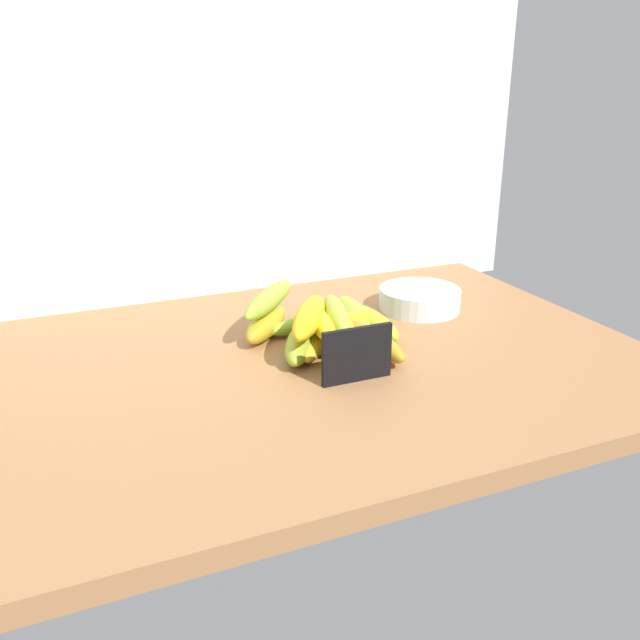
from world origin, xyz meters
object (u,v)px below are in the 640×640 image
banana_8 (346,337)px  banana_10 (309,317)px  banana_13 (321,323)px  banana_11 (337,315)px  chalkboard_sign (357,357)px  banana_1 (266,324)px  banana_4 (301,343)px  banana_9 (372,323)px  banana_12 (269,299)px  fruit_bowl (420,299)px  banana_0 (319,313)px  banana_5 (316,322)px  banana_2 (317,340)px  banana_7 (342,325)px  banana_3 (371,341)px  banana_6 (354,315)px

banana_8 → banana_10: 7.85cm
banana_13 → banana_11: bearing=20.4°
chalkboard_sign → banana_1: (-6.29, 22.10, -1.68)cm
banana_4 → banana_9: size_ratio=0.94×
chalkboard_sign → banana_12: chalkboard_sign is taller
fruit_bowl → banana_0: bearing=175.7°
banana_4 → banana_5: (6.40, 9.07, -0.54)cm
banana_2 → banana_7: bearing=30.7°
banana_12 → banana_3: bearing=-50.9°
banana_0 → banana_7: (0.51, -8.50, 0.49)cm
banana_13 → banana_1: bearing=117.4°
chalkboard_sign → banana_13: 11.52cm
chalkboard_sign → banana_11: 13.08cm
banana_2 → banana_7: size_ratio=1.07×
banana_0 → banana_1: 11.52cm
banana_2 → banana_13: 3.77cm
banana_7 → banana_11: bearing=-125.4°
banana_1 → banana_7: bearing=-25.7°
banana_0 → banana_13: 15.12cm
banana_6 → banana_12: (-14.79, 2.78, 4.06)cm
chalkboard_sign → banana_5: (2.30, 20.78, -2.22)cm
banana_0 → banana_13: (-5.61, -13.59, 3.52)cm
banana_2 → banana_4: (-3.39, -1.18, 0.43)cm
banana_3 → banana_10: bearing=160.8°
banana_4 → banana_8: bearing=-1.2°
banana_9 → banana_11: banana_11 is taller
banana_5 → banana_7: (3.07, -4.27, 0.54)cm
banana_8 → banana_1: bearing=133.8°
banana_9 → banana_13: 12.49cm
banana_1 → banana_10: bearing=-70.7°
banana_8 → banana_5: bearing=99.5°
banana_7 → banana_11: size_ratio=0.86×
banana_5 → banana_0: bearing=58.8°
fruit_bowl → banana_7: banana_7 is taller
banana_1 → banana_7: 12.93cm
banana_1 → banana_11: bearing=-46.6°
chalkboard_sign → banana_10: same height
chalkboard_sign → banana_8: 12.30cm
fruit_bowl → banana_13: banana_13 is taller
banana_12 → banana_13: bearing=-69.2°
banana_1 → banana_5: banana_1 is taller
banana_5 → banana_6: size_ratio=1.09×
fruit_bowl → banana_11: 25.08cm
banana_8 → banana_13: 5.60cm
banana_11 → banana_12: 13.20cm
banana_13 → banana_12: bearing=110.8°
banana_7 → banana_11: banana_11 is taller
banana_0 → banana_2: bearing=-114.7°
banana_0 → banana_12: size_ratio=0.81×
banana_7 → banana_3: bearing=-80.1°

